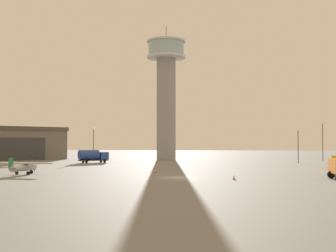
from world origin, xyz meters
TOP-DOWN VIEW (x-y plane):
  - ground_plane at (0.00, 0.00)m, footprint 400.00×400.00m
  - control_tower at (-8.20, 56.20)m, footprint 10.61×10.61m
  - hangar at (-54.68, 55.85)m, footprint 36.37×36.24m
  - airplane_silver at (-23.44, 2.59)m, footprint 8.80×6.88m
  - truck_fuel_tanker_blue at (-23.47, 38.35)m, footprint 6.88×6.03m
  - light_post_west at (-27.72, 53.35)m, footprint 0.44×0.44m
  - light_post_east at (32.68, 54.43)m, footprint 0.44×0.44m
  - light_post_north at (24.04, 42.18)m, footprint 0.44×0.44m
  - traffic_cone_near_left at (7.13, -2.29)m, footprint 0.36×0.36m
  - traffic_cone_near_right at (-4.64, 8.90)m, footprint 0.36×0.36m

SIDE VIEW (x-z plane):
  - ground_plane at x=0.00m, z-range 0.00..0.00m
  - traffic_cone_near_left at x=7.13m, z-range 0.00..0.61m
  - traffic_cone_near_right at x=-4.64m, z-range 0.00..0.62m
  - airplane_silver at x=-23.44m, z-range -0.09..2.50m
  - truck_fuel_tanker_blue at x=-23.47m, z-range 0.16..3.20m
  - hangar at x=-54.68m, z-range 0.02..9.13m
  - light_post_north at x=24.04m, z-range 0.81..8.58m
  - light_post_west at x=-27.72m, z-range 0.83..9.52m
  - light_post_east at x=32.68m, z-range 0.86..10.79m
  - control_tower at x=-8.20m, z-range 1.95..38.74m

